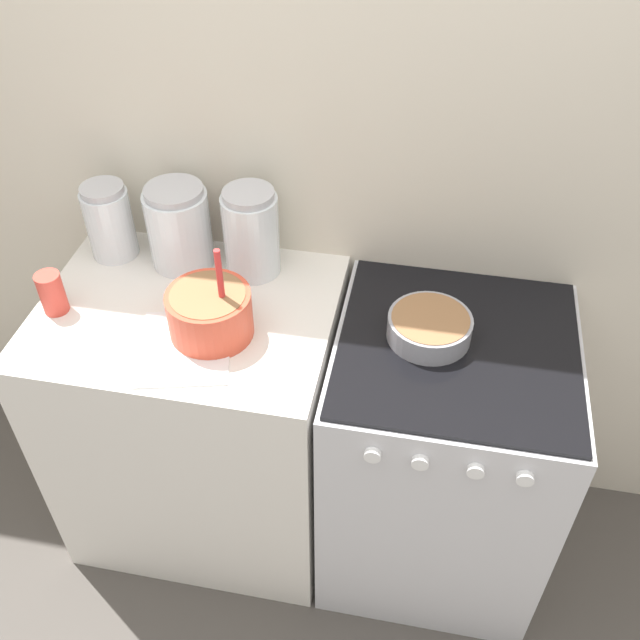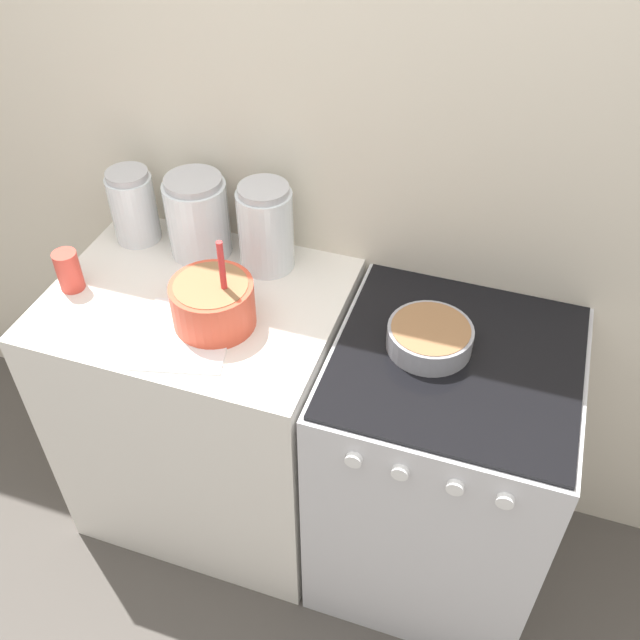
{
  "view_description": "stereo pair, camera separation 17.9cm",
  "coord_description": "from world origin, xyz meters",
  "px_view_note": "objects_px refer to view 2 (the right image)",
  "views": [
    {
      "loc": [
        0.23,
        -1.02,
        2.15
      ],
      "look_at": [
        -0.02,
        0.28,
        0.95
      ],
      "focal_mm": 40.0,
      "sensor_mm": 36.0,
      "label": 1
    },
    {
      "loc": [
        0.4,
        -0.97,
        2.15
      ],
      "look_at": [
        -0.02,
        0.28,
        0.95
      ],
      "focal_mm": 40.0,
      "sensor_mm": 36.0,
      "label": 2
    }
  ],
  "objects_px": {
    "storage_jar_right": "(266,233)",
    "mixing_bowl": "(213,301)",
    "stove": "(438,468)",
    "baking_pan": "(430,337)",
    "tin_can": "(69,271)",
    "storage_jar_middle": "(198,221)",
    "storage_jar_left": "(134,210)"
  },
  "relations": [
    {
      "from": "mixing_bowl",
      "to": "storage_jar_right",
      "type": "relative_size",
      "value": 1.04
    },
    {
      "from": "stove",
      "to": "storage_jar_right",
      "type": "bearing_deg",
      "value": 160.86
    },
    {
      "from": "baking_pan",
      "to": "storage_jar_middle",
      "type": "distance_m",
      "value": 0.74
    },
    {
      "from": "storage_jar_middle",
      "to": "mixing_bowl",
      "type": "bearing_deg",
      "value": -58.3
    },
    {
      "from": "storage_jar_right",
      "to": "tin_can",
      "type": "xyz_separation_m",
      "value": [
        -0.47,
        -0.27,
        -0.05
      ]
    },
    {
      "from": "storage_jar_left",
      "to": "tin_can",
      "type": "distance_m",
      "value": 0.28
    },
    {
      "from": "storage_jar_middle",
      "to": "storage_jar_right",
      "type": "bearing_deg",
      "value": -0.0
    },
    {
      "from": "storage_jar_left",
      "to": "storage_jar_middle",
      "type": "distance_m",
      "value": 0.21
    },
    {
      "from": "stove",
      "to": "tin_can",
      "type": "relative_size",
      "value": 7.72
    },
    {
      "from": "storage_jar_right",
      "to": "mixing_bowl",
      "type": "bearing_deg",
      "value": -97.58
    },
    {
      "from": "stove",
      "to": "baking_pan",
      "type": "bearing_deg",
      "value": 168.99
    },
    {
      "from": "storage_jar_middle",
      "to": "tin_can",
      "type": "height_order",
      "value": "storage_jar_middle"
    },
    {
      "from": "baking_pan",
      "to": "tin_can",
      "type": "height_order",
      "value": "tin_can"
    },
    {
      "from": "mixing_bowl",
      "to": "storage_jar_middle",
      "type": "xyz_separation_m",
      "value": [
        -0.17,
        0.28,
        0.03
      ]
    },
    {
      "from": "tin_can",
      "to": "mixing_bowl",
      "type": "bearing_deg",
      "value": -0.88
    },
    {
      "from": "storage_jar_right",
      "to": "storage_jar_left",
      "type": "bearing_deg",
      "value": 180.0
    },
    {
      "from": "mixing_bowl",
      "to": "storage_jar_left",
      "type": "height_order",
      "value": "mixing_bowl"
    },
    {
      "from": "baking_pan",
      "to": "storage_jar_middle",
      "type": "bearing_deg",
      "value": 165.25
    },
    {
      "from": "stove",
      "to": "baking_pan",
      "type": "xyz_separation_m",
      "value": [
        -0.08,
        0.02,
        0.49
      ]
    },
    {
      "from": "mixing_bowl",
      "to": "storage_jar_middle",
      "type": "distance_m",
      "value": 0.33
    },
    {
      "from": "storage_jar_left",
      "to": "storage_jar_middle",
      "type": "bearing_deg",
      "value": 0.0
    },
    {
      "from": "mixing_bowl",
      "to": "baking_pan",
      "type": "distance_m",
      "value": 0.55
    },
    {
      "from": "mixing_bowl",
      "to": "tin_can",
      "type": "height_order",
      "value": "mixing_bowl"
    },
    {
      "from": "stove",
      "to": "tin_can",
      "type": "bearing_deg",
      "value": -176.43
    },
    {
      "from": "storage_jar_middle",
      "to": "baking_pan",
      "type": "bearing_deg",
      "value": -14.75
    },
    {
      "from": "stove",
      "to": "storage_jar_middle",
      "type": "distance_m",
      "value": 0.99
    },
    {
      "from": "storage_jar_left",
      "to": "tin_can",
      "type": "height_order",
      "value": "storage_jar_left"
    },
    {
      "from": "baking_pan",
      "to": "storage_jar_left",
      "type": "height_order",
      "value": "storage_jar_left"
    },
    {
      "from": "baking_pan",
      "to": "tin_can",
      "type": "xyz_separation_m",
      "value": [
        -0.98,
        -0.08,
        0.02
      ]
    },
    {
      "from": "mixing_bowl",
      "to": "tin_can",
      "type": "distance_m",
      "value": 0.43
    },
    {
      "from": "storage_jar_left",
      "to": "stove",
      "type": "bearing_deg",
      "value": -11.49
    },
    {
      "from": "baking_pan",
      "to": "mixing_bowl",
      "type": "bearing_deg",
      "value": -170.86
    }
  ]
}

